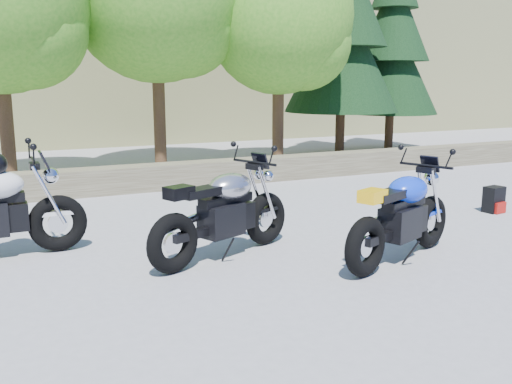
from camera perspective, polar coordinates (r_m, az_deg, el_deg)
ground at (r=6.52m, az=2.15°, el=-8.19°), size 90.00×90.00×0.00m
stone_wall at (r=11.48m, az=-10.48°, el=1.45°), size 22.00×0.55×0.50m
tree_decid_left at (r=12.69m, az=-24.06°, el=16.95°), size 3.67×3.67×5.62m
tree_decid_right at (r=14.08m, az=2.81°, el=16.67°), size 3.54×3.54×5.41m
conifer_near at (r=16.44m, az=8.70°, el=16.41°), size 3.17×3.17×7.06m
conifer_far at (r=18.18m, az=13.54°, el=14.43°), size 2.82×2.82×6.27m
silver_bike at (r=6.98m, az=-3.25°, el=-2.14°), size 2.17×1.07×1.14m
blue_bike at (r=7.06m, az=14.38°, el=-2.40°), size 2.14×1.03×1.12m
backpack at (r=10.18m, az=22.71°, el=-0.73°), size 0.35×0.31×0.43m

